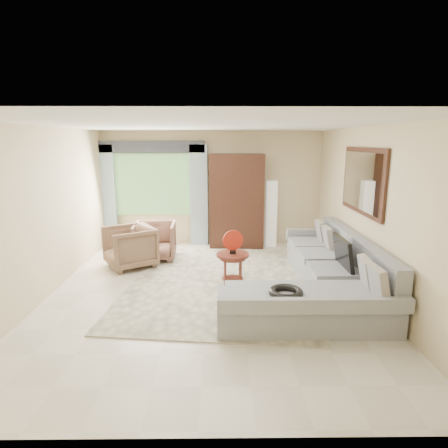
{
  "coord_description": "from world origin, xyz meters",
  "views": [
    {
      "loc": [
        0.19,
        -5.6,
        2.38
      ],
      "look_at": [
        0.25,
        0.35,
        1.05
      ],
      "focal_mm": 30.0,
      "sensor_mm": 36.0,
      "label": 1
    }
  ],
  "objects_px": {
    "floor_lamp": "(271,214)",
    "armchair_left": "(130,247)",
    "potted_plant": "(121,234)",
    "coffee_table": "(233,269)",
    "armchair_right": "(155,241)",
    "sectional_sofa": "(324,280)",
    "tv_screen": "(343,253)",
    "armoire": "(236,201)"
  },
  "relations": [
    {
      "from": "floor_lamp",
      "to": "armchair_left",
      "type": "bearing_deg",
      "value": -152.73
    },
    {
      "from": "armchair_left",
      "to": "potted_plant",
      "type": "distance_m",
      "value": 1.56
    },
    {
      "from": "coffee_table",
      "to": "potted_plant",
      "type": "xyz_separation_m",
      "value": [
        -2.5,
        2.4,
        -0.01
      ]
    },
    {
      "from": "coffee_table",
      "to": "armchair_left",
      "type": "xyz_separation_m",
      "value": [
        -1.94,
        0.95,
        0.11
      ]
    },
    {
      "from": "armchair_right",
      "to": "floor_lamp",
      "type": "relative_size",
      "value": 0.56
    },
    {
      "from": "sectional_sofa",
      "to": "potted_plant",
      "type": "xyz_separation_m",
      "value": [
        -3.89,
        2.92,
        -0.01
      ]
    },
    {
      "from": "potted_plant",
      "to": "coffee_table",
      "type": "bearing_deg",
      "value": -43.88
    },
    {
      "from": "tv_screen",
      "to": "armchair_right",
      "type": "distance_m",
      "value": 3.77
    },
    {
      "from": "sectional_sofa",
      "to": "floor_lamp",
      "type": "distance_m",
      "value": 3.03
    },
    {
      "from": "sectional_sofa",
      "to": "coffee_table",
      "type": "xyz_separation_m",
      "value": [
        -1.39,
        0.52,
        0.0
      ]
    },
    {
      "from": "coffee_table",
      "to": "armoire",
      "type": "relative_size",
      "value": 0.26
    },
    {
      "from": "sectional_sofa",
      "to": "armchair_left",
      "type": "distance_m",
      "value": 3.64
    },
    {
      "from": "sectional_sofa",
      "to": "armchair_left",
      "type": "bearing_deg",
      "value": 156.22
    },
    {
      "from": "armchair_right",
      "to": "potted_plant",
      "type": "distance_m",
      "value": 1.37
    },
    {
      "from": "armchair_left",
      "to": "tv_screen",
      "type": "bearing_deg",
      "value": 36.3
    },
    {
      "from": "tv_screen",
      "to": "coffee_table",
      "type": "relative_size",
      "value": 1.35
    },
    {
      "from": "armoire",
      "to": "floor_lamp",
      "type": "bearing_deg",
      "value": 4.29
    },
    {
      "from": "armoire",
      "to": "coffee_table",
      "type": "bearing_deg",
      "value": -93.72
    },
    {
      "from": "floor_lamp",
      "to": "sectional_sofa",
      "type": "bearing_deg",
      "value": -81.67
    },
    {
      "from": "armchair_right",
      "to": "potted_plant",
      "type": "bearing_deg",
      "value": 131.48
    },
    {
      "from": "armchair_left",
      "to": "coffee_table",
      "type": "bearing_deg",
      "value": 32.64
    },
    {
      "from": "coffee_table",
      "to": "tv_screen",
      "type": "bearing_deg",
      "value": -17.83
    },
    {
      "from": "tv_screen",
      "to": "armchair_right",
      "type": "bearing_deg",
      "value": 148.53
    },
    {
      "from": "sectional_sofa",
      "to": "armoire",
      "type": "height_order",
      "value": "armoire"
    },
    {
      "from": "potted_plant",
      "to": "armoire",
      "type": "distance_m",
      "value": 2.76
    },
    {
      "from": "armchair_left",
      "to": "potted_plant",
      "type": "xyz_separation_m",
      "value": [
        -0.56,
        1.46,
        -0.12
      ]
    },
    {
      "from": "armchair_left",
      "to": "floor_lamp",
      "type": "distance_m",
      "value": 3.27
    },
    {
      "from": "coffee_table",
      "to": "floor_lamp",
      "type": "xyz_separation_m",
      "value": [
        0.95,
        2.44,
        0.46
      ]
    },
    {
      "from": "sectional_sofa",
      "to": "floor_lamp",
      "type": "relative_size",
      "value": 2.31
    },
    {
      "from": "coffee_table",
      "to": "potted_plant",
      "type": "relative_size",
      "value": 0.99
    },
    {
      "from": "armoire",
      "to": "armchair_right",
      "type": "bearing_deg",
      "value": -150.74
    },
    {
      "from": "coffee_table",
      "to": "armchair_right",
      "type": "distance_m",
      "value": 2.1
    },
    {
      "from": "armoire",
      "to": "floor_lamp",
      "type": "height_order",
      "value": "armoire"
    },
    {
      "from": "sectional_sofa",
      "to": "potted_plant",
      "type": "bearing_deg",
      "value": 143.07
    },
    {
      "from": "sectional_sofa",
      "to": "coffee_table",
      "type": "distance_m",
      "value": 1.48
    },
    {
      "from": "tv_screen",
      "to": "armoire",
      "type": "height_order",
      "value": "armoire"
    },
    {
      "from": "potted_plant",
      "to": "armoire",
      "type": "bearing_deg",
      "value": -0.53
    },
    {
      "from": "floor_lamp",
      "to": "potted_plant",
      "type": "bearing_deg",
      "value": -179.41
    },
    {
      "from": "tv_screen",
      "to": "armoire",
      "type": "distance_m",
      "value": 3.29
    },
    {
      "from": "armchair_left",
      "to": "floor_lamp",
      "type": "xyz_separation_m",
      "value": [
        2.89,
        1.49,
        0.35
      ]
    },
    {
      "from": "armchair_right",
      "to": "armoire",
      "type": "bearing_deg",
      "value": 26.41
    },
    {
      "from": "armchair_right",
      "to": "sectional_sofa",
      "type": "bearing_deg",
      "value": -36.4
    }
  ]
}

